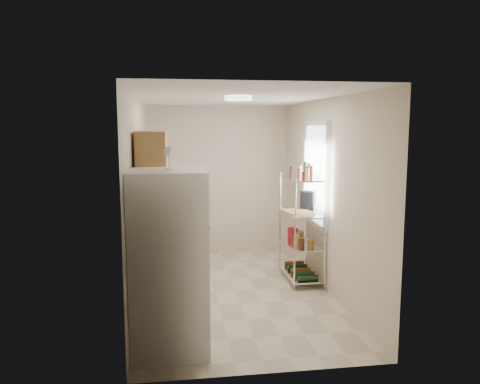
{
  "coord_description": "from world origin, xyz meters",
  "views": [
    {
      "loc": [
        -0.83,
        -6.1,
        2.21
      ],
      "look_at": [
        0.1,
        0.25,
        1.33
      ],
      "focal_mm": 35.0,
      "sensor_mm": 36.0,
      "label": 1
    }
  ],
  "objects_px": {
    "refrigerator": "(169,261)",
    "rice_cooker": "(162,219)",
    "espresso_machine": "(307,200)",
    "cutting_board": "(297,212)",
    "frying_pan_large": "(166,212)"
  },
  "relations": [
    {
      "from": "cutting_board",
      "to": "espresso_machine",
      "type": "distance_m",
      "value": 0.32
    },
    {
      "from": "cutting_board",
      "to": "espresso_machine",
      "type": "height_order",
      "value": "espresso_machine"
    },
    {
      "from": "refrigerator",
      "to": "espresso_machine",
      "type": "xyz_separation_m",
      "value": [
        2.0,
        2.05,
        0.26
      ]
    },
    {
      "from": "rice_cooker",
      "to": "espresso_machine",
      "type": "bearing_deg",
      "value": 9.4
    },
    {
      "from": "frying_pan_large",
      "to": "cutting_board",
      "type": "relative_size",
      "value": 0.63
    },
    {
      "from": "cutting_board",
      "to": "espresso_machine",
      "type": "bearing_deg",
      "value": 44.99
    },
    {
      "from": "refrigerator",
      "to": "rice_cooker",
      "type": "distance_m",
      "value": 1.71
    },
    {
      "from": "refrigerator",
      "to": "frying_pan_large",
      "type": "distance_m",
      "value": 2.62
    },
    {
      "from": "frying_pan_large",
      "to": "rice_cooker",
      "type": "bearing_deg",
      "value": -111.23
    },
    {
      "from": "refrigerator",
      "to": "espresso_machine",
      "type": "height_order",
      "value": "refrigerator"
    },
    {
      "from": "cutting_board",
      "to": "espresso_machine",
      "type": "relative_size",
      "value": 1.5
    },
    {
      "from": "frying_pan_large",
      "to": "cutting_board",
      "type": "xyz_separation_m",
      "value": [
        1.84,
        -0.78,
        0.1
      ]
    },
    {
      "from": "rice_cooker",
      "to": "espresso_machine",
      "type": "height_order",
      "value": "espresso_machine"
    },
    {
      "from": "cutting_board",
      "to": "frying_pan_large",
      "type": "bearing_deg",
      "value": 157.07
    },
    {
      "from": "rice_cooker",
      "to": "refrigerator",
      "type": "bearing_deg",
      "value": -86.81
    }
  ]
}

